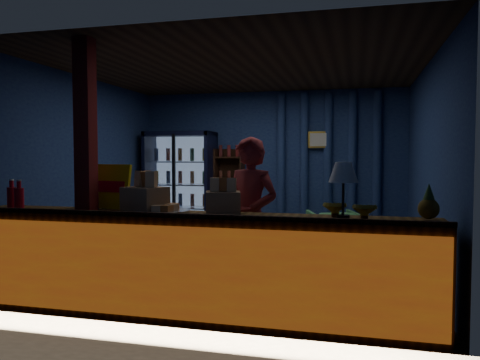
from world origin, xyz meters
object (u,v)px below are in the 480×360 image
(green_chair, at_px, (333,232))
(table_lamp, at_px, (343,175))
(shopkeeper, at_px, (250,219))
(pastry_tray, at_px, (162,210))

(green_chair, bearing_deg, table_lamp, 77.13)
(shopkeeper, xyz_separation_m, green_chair, (0.70, 2.57, -0.51))
(pastry_tray, bearing_deg, table_lamp, -1.47)
(table_lamp, bearing_deg, shopkeeper, 145.93)
(pastry_tray, height_order, table_lamp, table_lamp)
(shopkeeper, xyz_separation_m, pastry_tray, (-0.70, -0.59, 0.14))
(pastry_tray, xyz_separation_m, table_lamp, (1.64, -0.04, 0.35))
(shopkeeper, distance_m, green_chair, 2.72)
(shopkeeper, bearing_deg, green_chair, 93.76)
(shopkeeper, height_order, table_lamp, shopkeeper)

